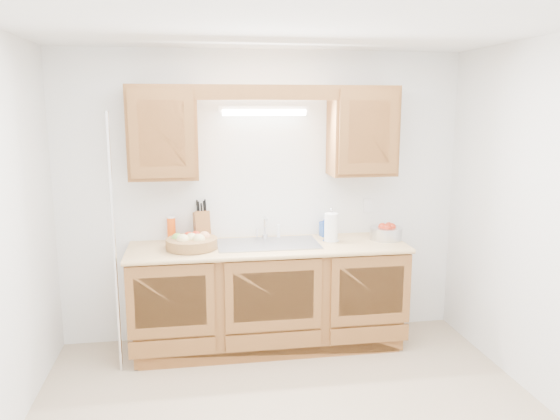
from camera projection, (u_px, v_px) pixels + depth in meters
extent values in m
plane|color=white|center=(296.00, 22.00, 3.08)|extent=(3.50, 3.50, 0.00)
cube|color=white|center=(263.00, 197.00, 4.77)|extent=(3.50, 0.02, 2.50)
cube|color=white|center=(376.00, 340.00, 1.86)|extent=(3.50, 0.02, 2.50)
cube|color=white|center=(556.00, 227.00, 3.58)|extent=(0.02, 3.00, 2.50)
cube|color=brown|center=(268.00, 297.00, 4.63)|extent=(2.20, 0.60, 0.86)
cube|color=tan|center=(268.00, 247.00, 4.53)|extent=(2.30, 0.63, 0.04)
cube|color=brown|center=(163.00, 133.00, 4.37)|extent=(0.55, 0.33, 0.75)
cube|color=brown|center=(362.00, 131.00, 4.63)|extent=(0.55, 0.33, 0.75)
cube|color=brown|center=(268.00, 92.00, 4.30)|extent=(2.20, 0.05, 0.12)
cylinder|color=white|center=(264.00, 113.00, 4.53)|extent=(0.70, 0.05, 0.05)
cube|color=white|center=(264.00, 109.00, 4.56)|extent=(0.76, 0.06, 0.05)
cube|color=#9E9EA3|center=(268.00, 244.00, 4.55)|extent=(0.84, 0.46, 0.01)
cube|color=#9E9EA3|center=(243.00, 255.00, 4.53)|extent=(0.39, 0.40, 0.16)
cube|color=#9E9EA3|center=(293.00, 253.00, 4.59)|extent=(0.39, 0.40, 0.16)
cylinder|color=silver|center=(265.00, 236.00, 4.74)|extent=(0.06, 0.06, 0.04)
cylinder|color=silver|center=(265.00, 227.00, 4.72)|extent=(0.02, 0.02, 0.16)
cylinder|color=silver|center=(266.00, 218.00, 4.66)|extent=(0.02, 0.12, 0.02)
cylinder|color=white|center=(279.00, 231.00, 4.75)|extent=(0.03, 0.03, 0.12)
cylinder|color=silver|center=(114.00, 246.00, 4.08)|extent=(0.03, 0.03, 2.00)
cube|color=white|center=(368.00, 206.00, 4.93)|extent=(0.08, 0.01, 0.12)
cylinder|color=olive|center=(192.00, 243.00, 4.40)|extent=(0.47, 0.47, 0.08)
sphere|color=#D8C67F|center=(183.00, 240.00, 4.33)|extent=(0.10, 0.10, 0.10)
sphere|color=#D8C67F|center=(199.00, 240.00, 4.34)|extent=(0.10, 0.10, 0.10)
sphere|color=tan|center=(204.00, 237.00, 4.45)|extent=(0.10, 0.10, 0.10)
sphere|color=#B52B14|center=(189.00, 237.00, 4.45)|extent=(0.09, 0.09, 0.09)
sphere|color=#72A53F|center=(177.00, 239.00, 4.41)|extent=(0.09, 0.09, 0.09)
sphere|color=#D8C67F|center=(192.00, 239.00, 4.38)|extent=(0.10, 0.10, 0.10)
sphere|color=#B52B14|center=(196.00, 236.00, 4.50)|extent=(0.09, 0.09, 0.09)
cube|color=brown|center=(202.00, 226.00, 4.65)|extent=(0.15, 0.22, 0.28)
cylinder|color=black|center=(197.00, 210.00, 4.59)|extent=(0.02, 0.04, 0.10)
cylinder|color=black|center=(201.00, 209.00, 4.60)|extent=(0.02, 0.04, 0.10)
cylinder|color=black|center=(206.00, 209.00, 4.60)|extent=(0.02, 0.04, 0.10)
cylinder|color=black|center=(199.00, 207.00, 4.64)|extent=(0.02, 0.04, 0.10)
cylinder|color=black|center=(204.00, 207.00, 4.64)|extent=(0.02, 0.04, 0.10)
cylinder|color=black|center=(197.00, 206.00, 4.67)|extent=(0.02, 0.04, 0.10)
cylinder|color=black|center=(205.00, 205.00, 4.68)|extent=(0.02, 0.04, 0.10)
cylinder|color=#FF550E|center=(171.00, 230.00, 4.63)|extent=(0.09, 0.09, 0.20)
cylinder|color=white|center=(171.00, 217.00, 4.61)|extent=(0.07, 0.07, 0.01)
imported|color=#214CA9|center=(325.00, 226.00, 4.81)|extent=(0.10, 0.10, 0.19)
cube|color=#CC333F|center=(202.00, 240.00, 4.69)|extent=(0.11, 0.09, 0.01)
cube|color=green|center=(202.00, 239.00, 4.69)|extent=(0.11, 0.09, 0.02)
cylinder|color=silver|center=(331.00, 241.00, 4.64)|extent=(0.14, 0.14, 0.01)
cylinder|color=silver|center=(331.00, 226.00, 4.61)|extent=(0.02, 0.02, 0.28)
cylinder|color=white|center=(331.00, 227.00, 4.61)|extent=(0.14, 0.14, 0.24)
sphere|color=silver|center=(331.00, 209.00, 4.58)|extent=(0.02, 0.02, 0.02)
cylinder|color=silver|center=(386.00, 233.00, 4.71)|extent=(0.31, 0.31, 0.11)
sphere|color=#B52B14|center=(382.00, 227.00, 4.69)|extent=(0.08, 0.08, 0.08)
sphere|color=#B52B14|center=(389.00, 226.00, 4.73)|extent=(0.08, 0.08, 0.08)
sphere|color=#B52B14|center=(387.00, 228.00, 4.67)|extent=(0.08, 0.08, 0.08)
sphere|color=#B52B14|center=(392.00, 227.00, 4.68)|extent=(0.08, 0.08, 0.08)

